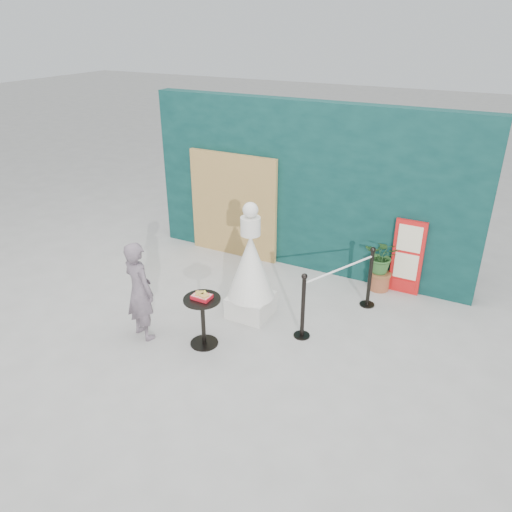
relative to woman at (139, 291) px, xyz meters
name	(u,v)px	position (x,y,z in m)	size (l,w,h in m)	color
ground	(216,354)	(1.18, 0.10, -0.75)	(60.00, 60.00, 0.00)	#ADAAA5
back_wall	(307,188)	(1.18, 3.25, 0.75)	(6.00, 0.30, 3.00)	#092929
bamboo_fence	(233,206)	(-0.22, 3.04, 0.25)	(1.80, 0.08, 2.00)	tan
woman	(139,291)	(0.00, 0.00, 0.00)	(0.54, 0.36, 1.49)	slate
menu_board	(407,257)	(3.08, 3.05, -0.10)	(0.50, 0.07, 1.30)	red
statue	(251,271)	(1.12, 1.23, 0.01)	(0.73, 0.73, 1.86)	silver
cafe_table	(203,314)	(0.90, 0.23, -0.25)	(0.52, 0.52, 0.75)	black
food_basket	(202,296)	(0.90, 0.23, 0.04)	(0.26, 0.19, 0.11)	red
planter	(382,260)	(2.69, 2.96, -0.20)	(0.55, 0.48, 0.94)	brown
stanchion_barrier	(338,292)	(2.36, 1.70, -0.25)	(0.84, 1.54, 1.03)	black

